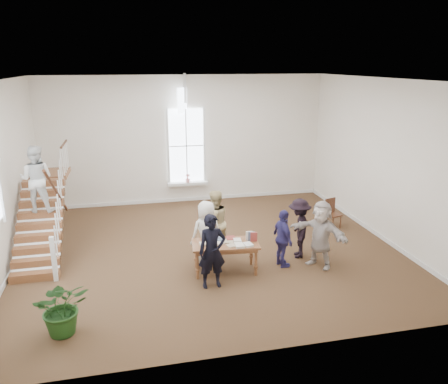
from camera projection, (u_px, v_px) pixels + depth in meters
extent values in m
plane|color=#49331C|center=(210.00, 249.00, 11.92)|extent=(10.00, 10.00, 0.00)
plane|color=white|center=(186.00, 140.00, 15.48)|extent=(10.00, 0.00, 10.00)
plane|color=white|center=(261.00, 233.00, 7.07)|extent=(10.00, 0.00, 10.00)
plane|color=white|center=(0.00, 180.00, 10.23)|extent=(0.00, 9.00, 9.00)
plane|color=white|center=(383.00, 160.00, 12.32)|extent=(0.00, 9.00, 9.00)
plane|color=white|center=(209.00, 80.00, 10.63)|extent=(10.00, 10.00, 0.00)
cube|color=white|center=(188.00, 183.00, 15.76)|extent=(1.45, 0.28, 0.10)
plane|color=white|center=(186.00, 146.00, 15.48)|extent=(2.60, 0.00, 2.60)
plane|color=white|center=(185.00, 100.00, 15.03)|extent=(0.60, 0.60, 0.85)
cube|color=white|center=(188.00, 199.00, 16.08)|extent=(10.00, 0.04, 0.12)
imported|color=pink|center=(188.00, 178.00, 15.67)|extent=(0.17, 0.17, 0.30)
cube|color=brown|center=(35.00, 276.00, 10.24)|extent=(1.10, 0.30, 0.20)
cube|color=brown|center=(36.00, 262.00, 10.46)|extent=(1.10, 0.30, 0.20)
cube|color=brown|center=(37.00, 250.00, 10.68)|extent=(1.10, 0.30, 0.20)
cube|color=brown|center=(39.00, 238.00, 10.91)|extent=(1.10, 0.30, 0.20)
cube|color=brown|center=(40.00, 226.00, 11.13)|extent=(1.10, 0.30, 0.20)
cube|color=brown|center=(41.00, 215.00, 11.35)|extent=(1.10, 0.30, 0.20)
cube|color=brown|center=(42.00, 204.00, 11.58)|extent=(1.10, 0.30, 0.20)
cube|color=brown|center=(43.00, 193.00, 11.80)|extent=(1.10, 0.30, 0.20)
cube|color=brown|center=(44.00, 183.00, 12.02)|extent=(1.10, 0.30, 0.20)
cube|color=brown|center=(49.00, 174.00, 12.85)|extent=(1.10, 1.20, 0.12)
cube|color=white|center=(54.00, 259.00, 10.07)|extent=(0.10, 0.10, 1.10)
cylinder|color=#381A0F|center=(57.00, 193.00, 10.99)|extent=(0.07, 2.74, 1.86)
imported|color=silver|center=(36.00, 179.00, 11.08)|extent=(0.94, 0.79, 1.72)
cube|color=brown|center=(225.00, 244.00, 10.47)|extent=(1.66, 0.95, 0.05)
cube|color=brown|center=(225.00, 247.00, 10.49)|extent=(1.53, 0.82, 0.10)
cylinder|color=brown|center=(197.00, 265.00, 10.22)|extent=(0.07, 0.07, 0.70)
cylinder|color=brown|center=(256.00, 262.00, 10.38)|extent=(0.07, 0.07, 0.70)
cylinder|color=brown|center=(196.00, 255.00, 10.78)|extent=(0.07, 0.07, 0.70)
cylinder|color=brown|center=(251.00, 252.00, 10.94)|extent=(0.07, 0.07, 0.70)
cube|color=silver|center=(239.00, 245.00, 10.27)|extent=(0.20, 0.29, 0.05)
cube|color=beige|center=(219.00, 243.00, 10.44)|extent=(0.25, 0.29, 0.03)
cube|color=tan|center=(232.00, 245.00, 10.30)|extent=(0.27, 0.26, 0.02)
cube|color=silver|center=(210.00, 239.00, 10.66)|extent=(0.25, 0.32, 0.04)
cube|color=#4C5972|center=(220.00, 239.00, 10.61)|extent=(0.24, 0.28, 0.06)
cube|color=maroon|center=(231.00, 238.00, 10.67)|extent=(0.24, 0.27, 0.05)
cube|color=white|center=(248.00, 245.00, 10.31)|extent=(0.23, 0.27, 0.05)
cube|color=#BFB299|center=(203.00, 244.00, 10.35)|extent=(0.17, 0.20, 0.04)
cube|color=silver|center=(237.00, 240.00, 10.54)|extent=(0.20, 0.23, 0.05)
cube|color=beige|center=(213.00, 242.00, 10.48)|extent=(0.20, 0.20, 0.05)
cube|color=tan|center=(229.00, 241.00, 10.55)|extent=(0.30, 0.35, 0.03)
cube|color=silver|center=(222.00, 239.00, 10.67)|extent=(0.23, 0.25, 0.02)
imported|color=black|center=(212.00, 251.00, 9.73)|extent=(0.65, 0.45, 1.72)
imported|color=silver|center=(206.00, 232.00, 10.93)|extent=(0.90, 0.69, 1.63)
imported|color=tan|center=(214.00, 222.00, 11.45)|extent=(1.02, 0.91, 1.74)
imported|color=navy|center=(283.00, 239.00, 10.75)|extent=(0.47, 0.90, 1.48)
imported|color=black|center=(299.00, 228.00, 11.28)|extent=(0.85, 1.14, 1.58)
imported|color=beige|center=(321.00, 234.00, 10.72)|extent=(1.33, 1.58, 1.71)
imported|color=#1A3E13|center=(63.00, 307.00, 8.10)|extent=(1.12, 1.01, 1.09)
cube|color=#381A0F|center=(333.00, 215.00, 13.37)|extent=(0.49, 0.49, 0.05)
cube|color=#381A0F|center=(330.00, 205.00, 13.44)|extent=(0.38, 0.15, 0.46)
cylinder|color=#381A0F|center=(333.00, 224.00, 13.22)|extent=(0.04, 0.04, 0.41)
cylinder|color=#381A0F|center=(340.00, 222.00, 13.38)|extent=(0.04, 0.04, 0.41)
cylinder|color=#381A0F|center=(326.00, 221.00, 13.49)|extent=(0.04, 0.04, 0.41)
cylinder|color=#381A0F|center=(333.00, 219.00, 13.64)|extent=(0.04, 0.04, 0.41)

